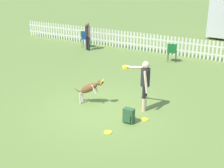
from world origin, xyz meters
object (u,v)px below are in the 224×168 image
backpack_on_grass (129,116)px  folding_chair_center (172,51)px  spectator_standing (88,34)px  folding_chair_blue_left (86,37)px  frisbee_near_dog (108,132)px  handler_person (144,80)px  leaping_dog (90,88)px  frisbee_near_handler (132,116)px  frisbee_midfield (145,119)px

backpack_on_grass → folding_chair_center: folding_chair_center is taller
folding_chair_center → spectator_standing: bearing=-10.2°
folding_chair_blue_left → frisbee_near_dog: bearing=105.3°
handler_person → leaping_dog: bearing=90.3°
frisbee_near_handler → folding_chair_center: (-0.81, 5.89, 0.52)m
frisbee_near_handler → folding_chair_center: bearing=97.8°
frisbee_near_dog → folding_chair_blue_left: (-5.59, 7.36, 0.54)m
frisbee_near_handler → backpack_on_grass: size_ratio=0.49×
spectator_standing → frisbee_midfield: bearing=159.7°
handler_person → folding_chair_center: size_ratio=1.79×
frisbee_near_dog → frisbee_midfield: bearing=64.0°
folding_chair_center → folding_chair_blue_left: bearing=-15.2°
folding_chair_blue_left → folding_chair_center: folding_chair_blue_left is taller
handler_person → leaping_dog: 1.79m
handler_person → frisbee_near_handler: handler_person is taller
frisbee_near_dog → folding_chair_center: size_ratio=0.24×
frisbee_near_handler → folding_chair_blue_left: 8.46m
leaping_dog → frisbee_near_dog: 2.05m
folding_chair_center → frisbee_midfield: bearing=90.1°
frisbee_near_handler → frisbee_midfield: size_ratio=1.00×
frisbee_near_dog → frisbee_midfield: 1.29m
backpack_on_grass → handler_person: bearing=89.6°
handler_person → frisbee_midfield: 1.19m
leaping_dog → folding_chair_blue_left: bearing=-159.1°
leaping_dog → frisbee_midfield: bearing=70.8°
handler_person → folding_chair_center: bearing=-4.2°
frisbee_near_dog → backpack_on_grass: (0.23, 0.78, 0.20)m
frisbee_near_dog → frisbee_midfield: same height
folding_chair_blue_left → backpack_on_grass: bearing=109.5°
handler_person → frisbee_midfield: size_ratio=7.33×
handler_person → frisbee_near_dog: size_ratio=7.33×
handler_person → leaping_dog: size_ratio=1.47×
leaping_dog → backpack_on_grass: (1.67, -0.58, -0.33)m
leaping_dog → backpack_on_grass: leaping_dog is taller
frisbee_midfield → backpack_on_grass: backpack_on_grass is taller
handler_person → backpack_on_grass: (-0.01, -1.00, -0.76)m
leaping_dog → spectator_standing: (-3.74, 5.58, 0.33)m
frisbee_midfield → folding_chair_center: size_ratio=0.24×
leaping_dog → folding_chair_blue_left: folding_chair_blue_left is taller
frisbee_near_dog → spectator_standing: size_ratio=0.15×
leaping_dog → folding_chair_center: (0.79, 5.69, -0.01)m
frisbee_near_handler → backpack_on_grass: (0.08, -0.39, 0.20)m
spectator_standing → handler_person: bearing=161.3°
folding_chair_blue_left → frisbee_midfield: bearing=112.8°
leaping_dog → spectator_standing: bearing=-159.9°
folding_chair_blue_left → folding_chair_center: bearing=154.4°
handler_person → frisbee_near_handler: 1.15m
backpack_on_grass → frisbee_near_handler: bearing=101.4°
backpack_on_grass → frisbee_near_dog: bearing=-106.7°
frisbee_near_dog → spectator_standing: 8.70m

